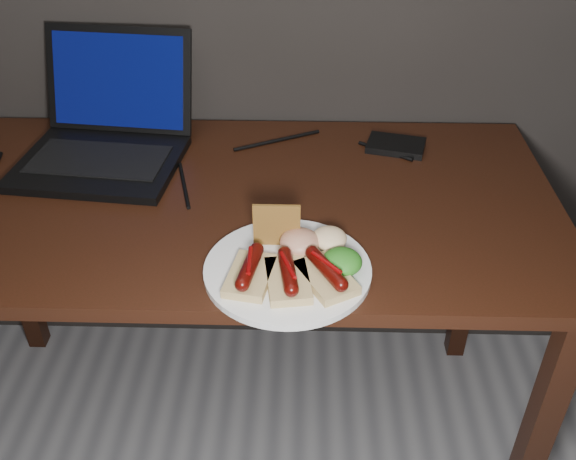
# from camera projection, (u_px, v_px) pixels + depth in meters

# --- Properties ---
(desk) EXTENTS (1.40, 0.70, 0.75)m
(desk) POSITION_uv_depth(u_px,v_px,m) (222.00, 230.00, 1.38)
(desk) COLOR black
(desk) RESTS_ON ground
(laptop) EXTENTS (0.38, 0.40, 0.25)m
(laptop) POSITION_uv_depth(u_px,v_px,m) (106.00, 134.00, 1.45)
(laptop) COLOR black
(laptop) RESTS_ON desk
(hard_drive) EXTENTS (0.15, 0.12, 0.02)m
(hard_drive) POSITION_uv_depth(u_px,v_px,m) (396.00, 145.00, 1.49)
(hard_drive) COLOR black
(hard_drive) RESTS_ON desk
(desk_cables) EXTENTS (0.95, 0.35, 0.01)m
(desk_cables) POSITION_uv_depth(u_px,v_px,m) (202.00, 162.00, 1.44)
(desk_cables) COLOR black
(desk_cables) RESTS_ON desk
(plate) EXTENTS (0.33, 0.33, 0.01)m
(plate) POSITION_uv_depth(u_px,v_px,m) (288.00, 270.00, 1.12)
(plate) COLOR white
(plate) RESTS_ON desk
(bread_sausage_left) EXTENTS (0.09, 0.13, 0.04)m
(bread_sausage_left) POSITION_uv_depth(u_px,v_px,m) (250.00, 272.00, 1.08)
(bread_sausage_left) COLOR #D3BA7C
(bread_sausage_left) RESTS_ON plate
(bread_sausage_center) EXTENTS (0.09, 0.12, 0.04)m
(bread_sausage_center) POSITION_uv_depth(u_px,v_px,m) (288.00, 276.00, 1.07)
(bread_sausage_center) COLOR #D3BA7C
(bread_sausage_center) RESTS_ON plate
(bread_sausage_right) EXTENTS (0.12, 0.13, 0.04)m
(bread_sausage_right) POSITION_uv_depth(u_px,v_px,m) (326.00, 274.00, 1.08)
(bread_sausage_right) COLOR #D3BA7C
(bread_sausage_right) RESTS_ON plate
(crispbread) EXTENTS (0.09, 0.01, 0.08)m
(crispbread) POSITION_uv_depth(u_px,v_px,m) (277.00, 225.00, 1.15)
(crispbread) COLOR olive
(crispbread) RESTS_ON plate
(salad_greens) EXTENTS (0.07, 0.07, 0.04)m
(salad_greens) POSITION_uv_depth(u_px,v_px,m) (342.00, 262.00, 1.10)
(salad_greens) COLOR #226213
(salad_greens) RESTS_ON plate
(salsa_mound) EXTENTS (0.07, 0.07, 0.04)m
(salsa_mound) POSITION_uv_depth(u_px,v_px,m) (300.00, 242.00, 1.15)
(salsa_mound) COLOR #A21410
(salsa_mound) RESTS_ON plate
(coleslaw_mound) EXTENTS (0.06, 0.06, 0.04)m
(coleslaw_mound) POSITION_uv_depth(u_px,v_px,m) (329.00, 238.00, 1.16)
(coleslaw_mound) COLOR #EFE8CF
(coleslaw_mound) RESTS_ON plate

